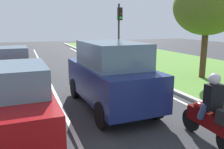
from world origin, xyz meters
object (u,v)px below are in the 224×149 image
car_sedan_left_lane (16,101)px  traffic_light_near_right (119,24)px  motorcycle (212,121)px  rider_person (213,96)px  tree_roadside_near (207,7)px  car_suv_ahead (111,75)px  car_hatchback_far (12,65)px

car_sedan_left_lane → traffic_light_near_right: traffic_light_near_right is taller
motorcycle → traffic_light_near_right: traffic_light_near_right is taller
car_sedan_left_lane → rider_person: car_sedan_left_lane is taller
motorcycle → tree_roadside_near: 8.19m
rider_person → traffic_light_near_right: traffic_light_near_right is taller
traffic_light_near_right → car_sedan_left_lane: bearing=-125.0°
car_sedan_left_lane → motorcycle: bearing=-28.3°
traffic_light_near_right → tree_roadside_near: bearing=-71.2°
car_suv_ahead → rider_person: size_ratio=3.92×
car_suv_ahead → car_hatchback_far: (-3.31, 5.23, -0.28)m
car_suv_ahead → car_hatchback_far: bearing=120.0°
car_suv_ahead → rider_person: (1.37, -3.23, 0.02)m
car_suv_ahead → rider_person: bearing=-69.3°
rider_person → tree_roadside_near: bearing=51.3°
car_sedan_left_lane → rider_person: size_ratio=3.73×
tree_roadside_near → motorcycle: bearing=-129.8°
rider_person → tree_roadside_near: 7.94m
rider_person → tree_roadside_near: (4.83, 5.75, 2.55)m
car_hatchback_far → rider_person: size_ratio=3.22×
car_suv_ahead → car_sedan_left_lane: car_suv_ahead is taller
motorcycle → tree_roadside_near: size_ratio=0.36×
car_suv_ahead → tree_roadside_near: tree_roadside_near is taller
traffic_light_near_right → motorcycle: bearing=-102.2°
car_sedan_left_lane → rider_person: bearing=-27.8°
car_sedan_left_lane → motorcycle: (4.38, -2.21, -0.35)m
car_hatchback_far → traffic_light_near_right: size_ratio=0.86×
traffic_light_near_right → rider_person: bearing=-102.2°
motorcycle → rider_person: rider_person is taller
motorcycle → traffic_light_near_right: size_ratio=0.44×
car_suv_ahead → traffic_light_near_right: traffic_light_near_right is taller
rider_person → traffic_light_near_right: 12.60m
car_hatchback_far → car_sedan_left_lane: bearing=-89.2°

